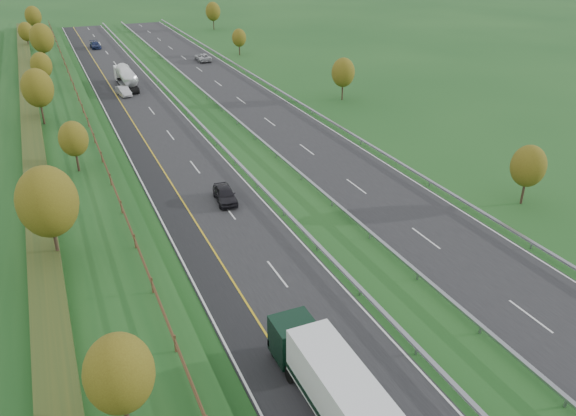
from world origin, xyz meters
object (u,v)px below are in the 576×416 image
(road_tanker, at_px, (126,76))
(car_oncoming, at_px, (203,57))
(box_lorry, at_px, (353,415))
(car_silver_mid, at_px, (123,91))
(car_dark_near, at_px, (225,194))
(car_small_far, at_px, (95,45))

(road_tanker, distance_m, car_oncoming, 23.40)
(box_lorry, bearing_deg, car_oncoming, 78.40)
(car_silver_mid, bearing_deg, road_tanker, 67.73)
(box_lorry, relative_size, car_dark_near, 3.54)
(box_lorry, xyz_separation_m, car_silver_mid, (0.52, 74.99, -1.56))
(box_lorry, height_order, car_dark_near, box_lorry)
(car_dark_near, height_order, car_silver_mid, car_dark_near)
(car_small_far, distance_m, car_oncoming, 29.59)
(car_silver_mid, bearing_deg, box_lorry, -97.97)
(box_lorry, distance_m, road_tanker, 80.26)
(car_small_far, height_order, car_oncoming, car_oncoming)
(box_lorry, bearing_deg, road_tanker, 88.65)
(road_tanker, height_order, car_silver_mid, road_tanker)
(car_dark_near, bearing_deg, car_silver_mid, 99.22)
(car_silver_mid, xyz_separation_m, car_small_far, (0.73, 43.73, 0.00))
(box_lorry, distance_m, car_dark_near, 30.83)
(box_lorry, relative_size, car_silver_mid, 3.68)
(road_tanker, distance_m, car_dark_near, 49.64)
(box_lorry, height_order, car_silver_mid, box_lorry)
(car_dark_near, relative_size, car_silver_mid, 1.04)
(car_small_far, bearing_deg, box_lorry, -92.44)
(car_dark_near, bearing_deg, road_tanker, 97.27)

